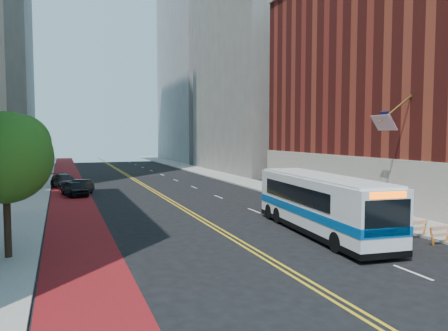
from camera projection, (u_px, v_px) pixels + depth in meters
ground at (288, 271)px, 18.51m from camera, size 160.00×160.00×0.00m
sidewalk_left at (28, 194)px, 42.30m from camera, size 4.00×140.00×0.15m
sidewalk_right at (253, 184)px, 50.73m from camera, size 4.00×140.00×0.15m
bus_lane_paint at (70, 193)px, 43.67m from camera, size 3.60×140.00×0.01m
center_line_inner at (149, 189)px, 46.45m from camera, size 0.14×140.00×0.01m
center_line_outer at (152, 189)px, 46.58m from camera, size 0.14×140.00×0.01m
lane_dashes at (176, 180)px, 55.67m from camera, size 0.14×98.20×0.01m
midrise_right_near at (270, 46)px, 70.01m from camera, size 18.00×26.00×40.00m
midrise_right_far at (214, 38)px, 97.84m from camera, size 20.00×28.00×55.00m
construction_barriers at (407, 224)px, 25.03m from camera, size 1.42×10.91×1.00m
street_tree at (7, 154)px, 19.86m from camera, size 4.20×4.20×6.70m
transit_bus at (320, 203)px, 25.54m from camera, size 3.83×12.64×3.42m
car_a at (74, 188)px, 41.39m from camera, size 2.73×4.55×1.45m
car_b at (80, 188)px, 41.94m from camera, size 2.97×4.67×1.45m
car_c at (64, 181)px, 47.51m from camera, size 3.33×5.55×1.50m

